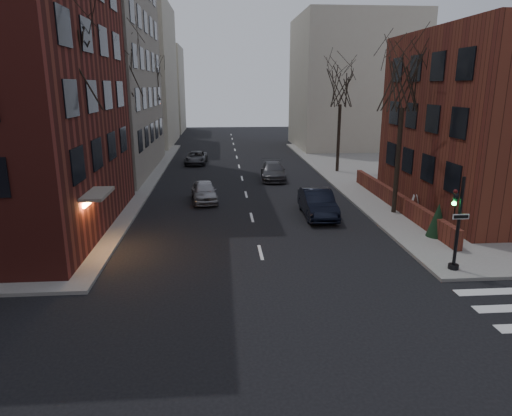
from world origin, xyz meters
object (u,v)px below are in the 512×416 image
Objects in this scene: tree_right_a at (404,80)px; parked_sedan at (318,203)px; tree_right_b at (341,87)px; streetlamp_far at (160,119)px; traffic_signal at (456,230)px; streetlamp_near at (122,141)px; evergreen_shrub at (438,220)px; tree_left_a at (66,68)px; tree_left_b at (120,68)px; car_lane_silver at (204,191)px; car_lane_gray at (273,171)px; car_lane_far at (196,158)px; sandwich_board at (415,202)px; tree_left_c at (150,82)px.

tree_right_a reaches higher than parked_sedan.
tree_right_b reaches higher than streetlamp_far.
traffic_signal is 0.64× the size of streetlamp_near.
tree_right_a is 8.46m from evergreen_shrub.
tree_left_a is 25.19m from tree_right_b.
streetlamp_far is at bearing 87.85° from tree_left_b.
car_lane_silver is (-10.92, 13.20, -1.20)m from traffic_signal.
tree_right_b is (17.60, 18.00, -0.88)m from tree_left_a.
car_lane_gray is at bearing 53.43° from tree_left_a.
car_lane_silver reaches higher than car_lane_far.
car_lane_gray is 1.09× the size of car_lane_far.
tree_left_b is 1.72× the size of streetlamp_far.
streetlamp_far is (-17.00, 24.00, -3.79)m from tree_right_a.
parked_sedan is 11.49m from car_lane_gray.
tree_right_b is at bearing 71.84° from parked_sedan.
streetlamp_near is 1.28× the size of car_lane_gray.
streetlamp_far reaches higher than car_lane_far.
parked_sedan is at bearing 17.21° from tree_left_a.
streetlamp_far is at bearing 149.53° from tree_right_b.
tree_right_a reaches higher than sandwich_board.
evergreen_shrub is at bearing 72.63° from traffic_signal.
car_lane_silver is (-11.78, 4.20, -7.32)m from tree_right_a.
tree_right_b is 16.80m from car_lane_silver.
tree_left_c is 28.17m from tree_right_a.
car_lane_silver is at bearing 129.58° from traffic_signal.
tree_left_c is 1.96× the size of parked_sedan.
tree_left_c is at bearing 147.38° from sandwich_board.
tree_right_b is at bearing 45.64° from tree_left_a.
evergreen_shrub is at bearing -58.44° from car_lane_far.
streetlamp_near is at bearing 162.41° from parked_sedan.
tree_left_c is 4.33m from streetlamp_far.
car_lane_gray is at bearing 104.67° from traffic_signal.
tree_right_b is 20.01m from streetlamp_far.
tree_left_c reaches higher than evergreen_shrub.
tree_left_c is 33.02m from evergreen_shrub.
sandwich_board is (14.63, -19.30, -0.01)m from car_lane_far.
tree_left_b is 2.18× the size of parked_sedan.
car_lane_silver is 4.48× the size of sandwich_board.
tree_left_a is 11.11× the size of sandwich_board.
car_lane_gray is (5.58, 7.17, 0.01)m from car_lane_silver.
tree_right_a reaches higher than car_lane_silver.
tree_left_a reaches higher than streetlamp_far.
tree_right_b is 5.19× the size of evergreen_shrub.
evergreen_shrub is (18.07, -26.74, -6.99)m from tree_left_c.
tree_left_b reaches higher than car_lane_far.
tree_right_a reaches higher than tree_right_b.
car_lane_far is (-1.30, 15.66, -0.08)m from car_lane_silver.
parked_sedan is (12.80, 3.96, -7.65)m from tree_left_a.
car_lane_gray is at bearing 16.47° from tree_left_b.
streetlamp_near is 19.80m from evergreen_shrub.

